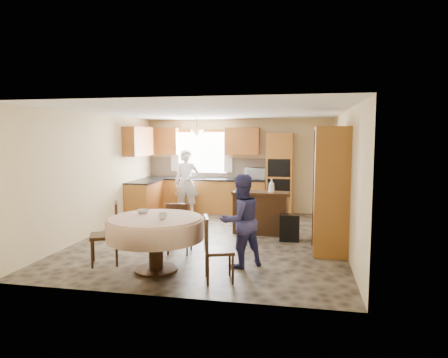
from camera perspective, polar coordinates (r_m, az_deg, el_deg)
floor at (r=8.09m, az=-1.53°, el=-8.44°), size 5.00×6.00×0.01m
ceiling at (r=7.85m, az=-1.58°, el=9.52°), size 5.00×6.00×0.01m
wall_back at (r=10.81m, az=1.95°, el=1.93°), size 5.00×0.02×2.50m
wall_front at (r=5.02m, az=-9.13°, el=-2.88°), size 5.00×0.02×2.50m
wall_left at (r=8.77m, az=-17.70°, el=0.69°), size 0.02×6.00×2.50m
wall_right at (r=7.72m, az=16.86°, el=0.04°), size 0.02×6.00×2.50m
window at (r=10.98m, az=-3.23°, el=3.81°), size 1.40×0.03×1.10m
curtain_left at (r=11.14m, az=-7.04°, el=4.06°), size 0.22×0.02×1.15m
curtain_right at (r=10.76m, az=0.58°, el=4.04°), size 0.22×0.02×1.15m
base_cab_back at (r=10.78m, az=-2.79°, el=-2.42°), size 3.30×0.60×0.88m
counter_back at (r=10.72m, az=-2.80°, el=0.01°), size 3.30×0.64×0.04m
base_cab_left at (r=10.35m, az=-11.28°, el=-2.88°), size 0.60×1.20×0.88m
counter_left at (r=10.29m, az=-11.34°, el=-0.35°), size 0.64×1.20×0.04m
backsplash at (r=10.98m, az=-2.44°, el=1.62°), size 3.30×0.02×0.55m
wall_cab_left at (r=11.14m, az=-8.68°, el=5.38°), size 0.85×0.33×0.72m
wall_cab_right at (r=10.60m, az=2.63°, el=5.41°), size 0.90×0.33×0.72m
wall_cab_side at (r=10.28m, az=-12.15°, el=5.27°), size 0.33×1.20×0.72m
oven_tower at (r=10.40m, az=7.94°, el=0.66°), size 0.66×0.62×2.12m
oven_upper at (r=10.07m, az=7.86°, el=1.57°), size 0.56×0.01×0.45m
oven_lower at (r=10.12m, az=7.82°, el=-1.25°), size 0.56×0.01×0.45m
pendant at (r=10.51m, az=-3.90°, el=6.54°), size 0.36×0.36×0.18m
sideboard at (r=8.43m, az=5.26°, el=-4.98°), size 1.19×0.56×0.83m
space_heater at (r=7.94m, az=9.30°, el=-6.86°), size 0.39×0.29×0.52m
cupboard at (r=7.30m, az=14.95°, el=-1.44°), size 0.58×1.15×2.20m
dining_table at (r=6.11m, az=-9.76°, el=-7.07°), size 1.45×1.45×0.83m
chair_left at (r=6.65m, az=-16.05°, el=-7.02°), size 0.57×0.57×0.99m
chair_back at (r=6.96m, az=-6.52°, el=-6.65°), size 0.42×0.42×0.90m
chair_right at (r=5.66m, az=-1.47°, el=-9.46°), size 0.50×0.50×0.92m
framed_picture at (r=8.41m, az=16.22°, el=2.78°), size 0.06×0.58×0.48m
microwave at (r=10.41m, az=4.55°, el=0.76°), size 0.55×0.37×0.30m
person_sink at (r=10.26m, az=-5.38°, el=-0.56°), size 0.69×0.52×1.70m
person_dining at (r=6.24m, az=2.39°, el=-5.96°), size 0.89×0.87×1.45m
bowl_sideboard at (r=8.38m, az=3.95°, el=-1.97°), size 0.26×0.26×0.05m
bottle_sideboard at (r=8.32m, az=6.80°, el=-1.09°), size 0.15×0.15×0.33m
cup_table at (r=5.87m, az=-8.75°, el=-5.28°), size 0.13×0.13×0.10m
bowl_table at (r=6.42m, az=-11.48°, el=-4.54°), size 0.22×0.22×0.06m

